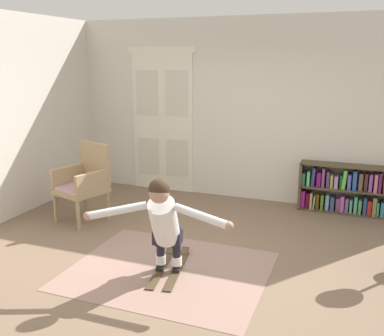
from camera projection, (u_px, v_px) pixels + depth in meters
name	position (u px, v px, depth m)	size (l,w,h in m)	color
ground_plane	(192.00, 262.00, 5.00)	(7.20, 7.20, 0.00)	#775F4A
back_wall	(250.00, 111.00, 7.01)	(6.00, 0.10, 2.90)	beige
double_door	(162.00, 120.00, 7.53)	(1.22, 0.05, 2.45)	silver
rug	(169.00, 270.00, 4.81)	(2.12, 1.74, 0.01)	gray
bookshelf	(355.00, 192.00, 6.50)	(1.62, 0.30, 0.73)	#4D3F2A
wicker_chair	(85.00, 180.00, 6.20)	(0.75, 0.75, 1.10)	#9E855E
skis_pair	(170.00, 267.00, 4.83)	(0.43, 0.98, 0.07)	#473823
person_skier	(164.00, 220.00, 4.47)	(1.47, 0.74, 1.06)	white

